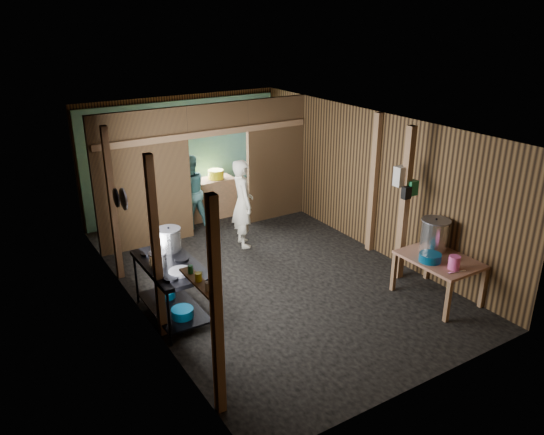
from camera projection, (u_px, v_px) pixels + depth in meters
floor at (266, 273)px, 9.16m from camera, size 4.50×7.00×0.00m
ceiling at (265, 124)px, 8.21m from camera, size 4.50×7.00×0.00m
wall_back at (182, 156)px, 11.45m from camera, size 4.50×0.00×2.60m
wall_front at (427, 292)px, 5.92m from camera, size 4.50×0.00×2.60m
wall_left at (132, 230)px, 7.58m from camera, size 0.00×7.00×2.60m
wall_right at (369, 181)px, 9.79m from camera, size 0.00×7.00×2.60m
partition_left at (143, 181)px, 9.77m from camera, size 1.85×0.10×2.60m
partition_right at (275, 159)px, 11.20m from camera, size 1.35×0.10×2.60m
partition_header at (217, 119)px, 10.18m from camera, size 1.30×0.10×0.60m
turquoise_panel at (183, 159)px, 11.42m from camera, size 4.40×0.06×2.50m
back_counter at (207, 199)px, 11.48m from camera, size 1.20×0.50×0.85m
wall_clock at (193, 128)px, 11.28m from camera, size 0.20×0.03×0.20m
post_left_a at (216, 311)px, 5.56m from camera, size 0.10×0.12×2.60m
post_left_b at (156, 249)px, 6.98m from camera, size 0.10×0.12×2.60m
post_left_c at (113, 205)px, 8.56m from camera, size 0.10×0.12×2.60m
post_right at (374, 184)px, 9.60m from camera, size 0.10×0.12×2.60m
post_free at (404, 205)px, 8.56m from camera, size 0.12×0.12×2.60m
cross_beam at (207, 133)px, 10.11m from camera, size 4.40×0.12×0.12m
pan_lid_big at (123, 199)px, 7.79m from camera, size 0.03×0.34×0.34m
pan_lid_small at (116, 198)px, 8.14m from camera, size 0.03×0.30×0.30m
wall_shelf at (199, 282)px, 5.93m from camera, size 0.14×0.80×0.03m
jar_white at (208, 286)px, 5.71m from camera, size 0.07×0.07×0.10m
jar_yellow at (198, 277)px, 5.91m from camera, size 0.08×0.08×0.10m
jar_green at (190, 269)px, 6.08m from camera, size 0.06×0.06×0.10m
bag_white at (401, 176)px, 8.43m from camera, size 0.22×0.15×0.32m
bag_green at (412, 188)px, 8.44m from camera, size 0.16×0.12×0.24m
bag_black at (406, 193)px, 8.37m from camera, size 0.14×0.10×0.20m
gas_range at (172, 290)px, 7.71m from camera, size 0.76×1.48×0.88m
prep_table at (437, 278)px, 8.23m from camera, size 0.86×1.18×0.70m
stove_pot_large at (169, 240)px, 7.92m from camera, size 0.44×0.44×0.36m
stove_pot_med at (158, 260)px, 7.45m from camera, size 0.28×0.28×0.22m
frying_pan at (180, 272)px, 7.25m from camera, size 0.46×0.61×0.07m
blue_tub_front at (182, 313)px, 7.51m from camera, size 0.32×0.32×0.13m
blue_tub_back at (166, 294)px, 8.03m from camera, size 0.29×0.29×0.12m
stock_pot at (435, 235)px, 8.32m from camera, size 0.59×0.59×0.53m
wash_basin at (430, 257)px, 7.98m from camera, size 0.34×0.34×0.13m
pink_bucket at (454, 263)px, 7.74m from camera, size 0.20×0.20×0.20m
knife at (457, 272)px, 7.67m from camera, size 0.30×0.11×0.01m
yellow_tub at (216, 174)px, 11.40m from camera, size 0.34×0.34×0.19m
cook at (243, 203)px, 9.96m from camera, size 0.53×0.69×1.70m
worker_back at (189, 192)px, 10.83m from camera, size 0.79×0.64×1.55m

